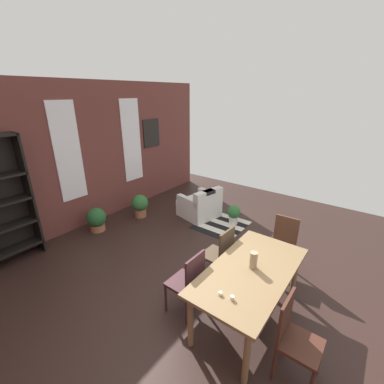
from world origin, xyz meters
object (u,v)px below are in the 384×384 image
dining_chair_near_left (294,336)px  armchair_white (200,206)px  dining_chair_far_left (188,281)px  potted_plant_corner (234,214)px  potted_plant_window (140,205)px  vase_on_table (253,260)px  dining_table (250,275)px  potted_plant_by_shelf (97,219)px  dining_chair_far_right (220,253)px  dining_chair_head_right (283,243)px

dining_chair_near_left → armchair_white: size_ratio=1.00×
dining_chair_far_left → potted_plant_corner: (2.65, 0.76, -0.27)m
armchair_white → potted_plant_corner: (0.16, -0.82, -0.03)m
potted_plant_corner → potted_plant_window: bearing=117.9°
vase_on_table → dining_chair_far_left: 0.89m
dining_table → potted_plant_by_shelf: 3.67m
dining_table → dining_chair_near_left: size_ratio=1.85×
dining_chair_far_right → dining_chair_head_right: same height
vase_on_table → armchair_white: bearing=47.8°
dining_chair_far_left → armchair_white: bearing=32.4°
dining_chair_far_right → potted_plant_by_shelf: (-0.21, 2.97, -0.25)m
dining_chair_head_right → dining_chair_near_left: 1.78m
potted_plant_corner → potted_plant_by_shelf: bearing=133.2°
dining_table → potted_plant_corner: size_ratio=4.01×
dining_chair_head_right → dining_chair_far_left: bearing=157.7°
dining_chair_far_left → potted_plant_by_shelf: bearing=79.0°
dining_chair_head_right → potted_plant_window: (-0.04, 3.41, -0.21)m
potted_plant_by_shelf → dining_table: bearing=-92.8°
vase_on_table → potted_plant_corner: (2.21, 1.44, -0.64)m
dining_chair_head_right → armchair_white: size_ratio=1.00×
dining_chair_head_right → dining_chair_near_left: (-1.65, -0.68, 0.00)m
vase_on_table → dining_chair_far_left: (-0.44, 0.68, -0.37)m
armchair_white → vase_on_table: bearing=-132.2°
vase_on_table → dining_chair_head_right: vase_on_table is taller
vase_on_table → dining_chair_near_left: (-0.44, -0.68, -0.37)m
armchair_white → potted_plant_corner: armchair_white is taller
dining_table → potted_plant_window: dining_table is taller
dining_chair_head_right → potted_plant_window: size_ratio=1.72×
dining_table → potted_plant_corner: dining_table is taller
potted_plant_window → potted_plant_corner: bearing=-62.1°
dining_chair_far_left → potted_plant_by_shelf: (0.57, 2.97, -0.25)m
dining_chair_near_left → armchair_white: 3.86m
dining_chair_far_left → potted_plant_corner: bearing=15.9°
potted_plant_by_shelf → dining_chair_far_left: bearing=-101.0°
vase_on_table → potted_plant_by_shelf: (0.13, 3.65, -0.62)m
vase_on_table → dining_chair_near_left: size_ratio=0.23×
potted_plant_corner → potted_plant_window: size_ratio=0.79×
dining_chair_far_left → dining_chair_near_left: (0.00, -1.36, 0.00)m
dining_chair_far_left → potted_plant_corner: dining_chair_far_left is taller
dining_chair_head_right → potted_plant_corner: dining_chair_head_right is taller
dining_chair_far_right → potted_plant_window: bearing=73.3°
dining_chair_head_right → potted_plant_corner: size_ratio=2.17×
dining_chair_far_right → dining_chair_near_left: same height
dining_chair_far_left → potted_plant_window: size_ratio=1.72×
dining_chair_far_left → armchair_white: 2.96m
dining_chair_head_right → potted_plant_window: dining_chair_head_right is taller
vase_on_table → potted_plant_by_shelf: size_ratio=0.43×
vase_on_table → potted_plant_by_shelf: vase_on_table is taller
dining_chair_far_right → dining_chair_head_right: 1.09m
potted_plant_by_shelf → potted_plant_window: bearing=-12.8°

